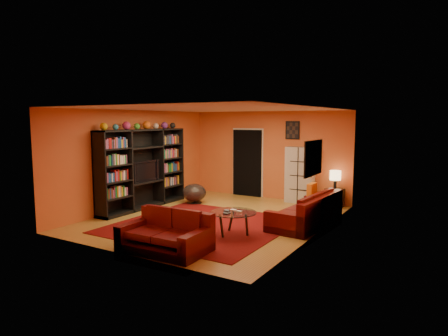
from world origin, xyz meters
The scene contains 20 objects.
floor centered at (0.00, 0.00, 0.00)m, with size 6.00×6.00×0.00m, color olive.
ceiling centered at (0.00, 0.00, 2.60)m, with size 6.00×6.00×0.00m, color white.
wall_back centered at (0.00, 3.00, 1.30)m, with size 6.00×6.00×0.00m, color #D05E2D.
wall_front centered at (0.00, -3.00, 1.30)m, with size 6.00×6.00×0.00m, color #D05E2D.
wall_left centered at (-2.50, 0.00, 1.30)m, with size 6.00×6.00×0.00m, color #D05E2D.
wall_right centered at (2.50, 0.00, 1.30)m, with size 6.00×6.00×0.00m, color #D05E2D.
rug centered at (0.10, -0.70, 0.01)m, with size 3.60×3.60×0.01m, color #4F0909.
doorway centered at (-0.70, 2.96, 1.02)m, with size 0.95×0.10×2.04m, color black.
wall_art_right centered at (2.48, -0.30, 1.60)m, with size 0.03×1.00×0.70m, color black.
wall_art_back centered at (0.75, 2.98, 2.05)m, with size 0.42×0.03×0.52m, color black.
entertainment_unit centered at (-2.27, 0.00, 1.05)m, with size 0.45×3.00×2.10m, color black.
tv centered at (-2.23, -0.03, 1.00)m, with size 0.13×0.97×0.56m, color black.
sofa centered at (2.14, 0.55, 0.28)m, with size 1.07×2.30×0.85m.
loveseat centered at (0.51, -2.41, 0.28)m, with size 1.60×0.99×0.85m.
throw_pillow centered at (1.95, 1.25, 0.63)m, with size 0.12×0.42×0.42m, color orange.
coffee_table centered at (1.06, -0.99, 0.43)m, with size 0.95×0.95×0.47m.
storage_cabinet centered at (1.07, 2.80, 0.79)m, with size 0.79×0.35×1.59m, color #B9B6AB.
bowl_chair centered at (-1.44, 1.17, 0.30)m, with size 0.68×0.68×0.55m.
side_table centered at (2.09, 2.75, 0.25)m, with size 0.40×0.40×0.50m, color black.
table_lamp centered at (2.09, 2.75, 0.85)m, with size 0.29×0.29×0.49m.
Camera 1 is at (5.00, -7.90, 2.35)m, focal length 32.00 mm.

